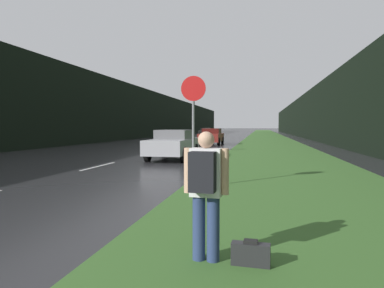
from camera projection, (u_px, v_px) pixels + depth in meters
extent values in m
cube|color=#386028|center=(269.00, 141.00, 38.70)|extent=(6.00, 240.00, 0.02)
cube|color=silver|center=(99.00, 166.00, 14.25)|extent=(0.12, 3.00, 0.01)
cube|color=silver|center=(151.00, 153.00, 21.10)|extent=(0.12, 3.00, 0.01)
cube|color=silver|center=(178.00, 147.00, 27.95)|extent=(0.12, 3.00, 0.01)
cube|color=black|center=(146.00, 114.00, 51.86)|extent=(2.00, 140.00, 7.04)
cube|color=black|center=(312.00, 116.00, 47.15)|extent=(2.00, 140.00, 6.24)
cylinder|color=slate|center=(193.00, 145.00, 9.04)|extent=(0.07, 0.07, 2.32)
cylinder|color=#B71414|center=(193.00, 88.00, 8.97)|extent=(0.66, 0.02, 0.66)
cylinder|color=navy|center=(199.00, 228.00, 4.20)|extent=(0.16, 0.16, 0.81)
cylinder|color=navy|center=(213.00, 230.00, 4.15)|extent=(0.16, 0.16, 0.81)
cube|color=white|center=(206.00, 172.00, 4.14)|extent=(0.39, 0.24, 0.58)
sphere|color=tan|center=(206.00, 140.00, 4.12)|extent=(0.20, 0.20, 0.20)
cylinder|color=tan|center=(188.00, 170.00, 4.20)|extent=(0.09, 0.09, 0.55)
cylinder|color=tan|center=(225.00, 172.00, 4.07)|extent=(0.09, 0.09, 0.55)
cube|color=black|center=(202.00, 172.00, 3.95)|extent=(0.31, 0.20, 0.47)
cube|color=#232326|center=(251.00, 255.00, 4.03)|extent=(0.46, 0.18, 0.28)
cube|color=black|center=(251.00, 242.00, 4.02)|extent=(0.17, 0.11, 0.04)
cube|color=#9E9EA3|center=(173.00, 146.00, 17.31)|extent=(1.83, 4.68, 0.70)
cube|color=#5E5E61|center=(174.00, 134.00, 17.51)|extent=(1.56, 2.10, 0.46)
cylinder|color=black|center=(184.00, 155.00, 15.73)|extent=(0.20, 0.71, 0.71)
cylinder|color=black|center=(147.00, 154.00, 16.08)|extent=(0.20, 0.71, 0.71)
cylinder|color=black|center=(195.00, 150.00, 18.57)|extent=(0.20, 0.71, 0.71)
cylinder|color=black|center=(164.00, 150.00, 18.92)|extent=(0.20, 0.71, 0.71)
cube|color=maroon|center=(211.00, 137.00, 30.77)|extent=(1.77, 4.60, 0.71)
cube|color=#40120F|center=(212.00, 131.00, 30.97)|extent=(1.51, 2.07, 0.45)
cylinder|color=black|center=(219.00, 142.00, 29.23)|extent=(0.20, 0.69, 0.69)
cylinder|color=black|center=(199.00, 142.00, 29.56)|extent=(0.20, 0.69, 0.69)
cylinder|color=black|center=(222.00, 140.00, 32.02)|extent=(0.20, 0.69, 0.69)
cylinder|color=black|center=(205.00, 140.00, 32.35)|extent=(0.20, 0.69, 0.69)
cube|color=#4C514C|center=(206.00, 133.00, 56.20)|extent=(1.75, 4.59, 0.69)
cube|color=#2D302D|center=(206.00, 129.00, 55.95)|extent=(1.49, 2.06, 0.41)
cylinder|color=black|center=(202.00, 134.00, 57.77)|extent=(0.20, 0.66, 0.66)
cylinder|color=black|center=(212.00, 134.00, 57.44)|extent=(0.20, 0.66, 0.66)
cylinder|color=black|center=(199.00, 135.00, 54.99)|extent=(0.20, 0.66, 0.66)
cylinder|color=black|center=(209.00, 135.00, 54.66)|extent=(0.20, 0.66, 0.66)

